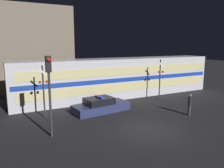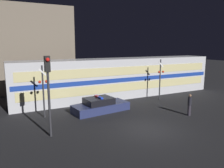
# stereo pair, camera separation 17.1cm
# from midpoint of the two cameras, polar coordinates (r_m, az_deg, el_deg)

# --- Properties ---
(ground_plane) EXTENTS (120.00, 120.00, 0.00)m
(ground_plane) POSITION_cam_midpoint_polar(r_m,az_deg,el_deg) (14.47, 9.62, -11.65)
(ground_plane) COLOR black
(train) EXTENTS (21.51, 2.86, 3.99)m
(train) POSITION_cam_midpoint_polar(r_m,az_deg,el_deg) (22.64, 2.53, 1.68)
(train) COLOR silver
(train) RESTS_ON ground_plane
(police_car) EXTENTS (4.77, 2.32, 1.28)m
(police_car) POSITION_cam_midpoint_polar(r_m,az_deg,el_deg) (17.80, -2.80, -5.71)
(police_car) COLOR navy
(police_car) RESTS_ON ground_plane
(pedestrian) EXTENTS (0.28, 0.28, 1.68)m
(pedestrian) POSITION_cam_midpoint_polar(r_m,az_deg,el_deg) (17.72, 19.84, -5.09)
(pedestrian) COLOR #2D2833
(pedestrian) RESTS_ON ground_plane
(crossing_signal_near) EXTENTS (0.69, 0.29, 3.98)m
(crossing_signal_near) POSITION_cam_midpoint_polar(r_m,az_deg,el_deg) (21.61, 12.71, 1.71)
(crossing_signal_near) COLOR #2D2D33
(crossing_signal_near) RESTS_ON ground_plane
(crossing_signal_far) EXTENTS (0.69, 0.29, 3.90)m
(crossing_signal_far) POSITION_cam_midpoint_polar(r_m,az_deg,el_deg) (16.63, -17.24, -1.16)
(crossing_signal_far) COLOR #2D2D33
(crossing_signal_far) RESTS_ON ground_plane
(traffic_light_corner) EXTENTS (0.30, 0.46, 4.75)m
(traffic_light_corner) POSITION_cam_midpoint_polar(r_m,az_deg,el_deg) (12.84, -15.96, 0.42)
(traffic_light_corner) COLOR #2D2D33
(traffic_light_corner) RESTS_ON ground_plane
(building_left) EXTENTS (8.83, 6.95, 9.64)m
(building_left) POSITION_cam_midpoint_polar(r_m,az_deg,el_deg) (28.54, -20.19, 8.54)
(building_left) COLOR #726656
(building_left) RESTS_ON ground_plane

